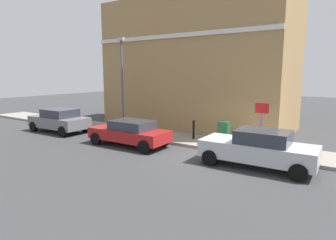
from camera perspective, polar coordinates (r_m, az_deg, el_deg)
ground at (r=13.16m, az=9.05°, el=-7.17°), size 80.00×80.00×0.00m
sidewalk at (r=17.91m, az=-5.89°, el=-2.48°), size 2.45×30.00×0.15m
corner_building at (r=20.05m, az=6.15°, el=10.70°), size 6.16×12.20×8.46m
car_silver at (r=11.91m, az=17.50°, el=-5.38°), size 1.91×4.44×1.51m
car_red at (r=14.87m, az=-7.57°, el=-2.44°), size 1.89×4.30×1.34m
car_grey at (r=19.51m, az=-20.77°, el=0.00°), size 1.94×4.05×1.49m
utility_cabinet at (r=14.86m, az=10.98°, el=-2.63°), size 0.46×0.61×1.15m
bollard_near_cabinet at (r=15.70m, az=5.10°, el=-1.78°), size 0.14×0.14×1.04m
street_sign at (r=13.18m, az=18.06°, el=-0.08°), size 0.08×0.60×2.30m
lamppost at (r=18.32m, az=-9.11°, el=7.88°), size 0.20×0.44×5.72m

